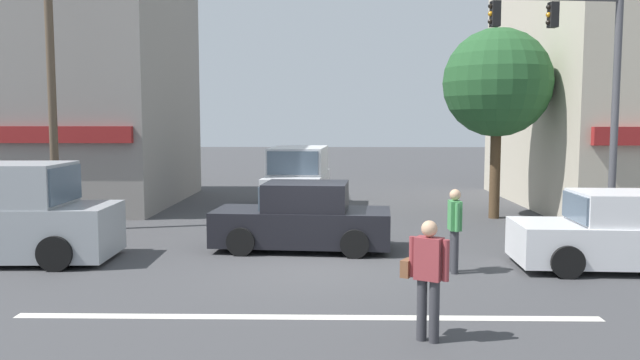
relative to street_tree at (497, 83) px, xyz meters
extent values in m
plane|color=#3D3D3F|center=(-5.42, -6.45, -4.15)|extent=(120.00, 120.00, 0.00)
cube|color=silver|center=(-5.42, -9.95, -4.15)|extent=(9.00, 0.24, 0.01)
cube|color=gray|center=(-16.14, 3.49, 0.10)|extent=(10.82, 8.27, 8.49)
cylinder|color=#4C3823|center=(0.00, 0.00, -2.68)|extent=(0.32, 0.32, 2.94)
sphere|color=#235128|center=(0.00, 0.00, 0.02)|extent=(3.30, 3.30, 3.30)
cylinder|color=brown|center=(-12.57, -2.53, -0.48)|extent=(0.22, 0.22, 7.34)
cylinder|color=#47474C|center=(1.95, -3.67, -1.05)|extent=(0.18, 0.18, 6.20)
cube|color=black|center=(0.28, -3.86, 1.40)|extent=(0.23, 0.26, 0.60)
sphere|color=black|center=(0.16, -3.88, 1.58)|extent=(0.12, 0.12, 0.12)
sphere|color=orange|center=(0.16, -3.88, 1.40)|extent=(0.12, 0.12, 0.12)
sphere|color=black|center=(0.16, -3.88, 1.22)|extent=(0.12, 0.12, 0.12)
cube|color=black|center=(-1.15, -4.03, 1.40)|extent=(0.23, 0.26, 0.60)
sphere|color=black|center=(-1.27, -4.04, 1.58)|extent=(0.12, 0.12, 0.12)
sphere|color=orange|center=(-1.27, -4.04, 1.40)|extent=(0.12, 0.12, 0.12)
sphere|color=black|center=(-1.27, -4.04, 1.22)|extent=(0.12, 0.12, 0.12)
cube|color=black|center=(-5.74, -4.84, -3.61)|extent=(4.22, 2.01, 0.80)
cube|color=black|center=(-5.64, -4.84, -2.89)|extent=(2.02, 1.70, 0.64)
cube|color=#475666|center=(-6.60, -4.77, -2.89)|extent=(0.17, 1.44, 0.54)
cylinder|color=black|center=(-7.07, -5.58, -3.83)|extent=(0.65, 0.23, 0.64)
cylinder|color=black|center=(-6.94, -3.89, -3.83)|extent=(0.65, 0.23, 0.64)
cylinder|color=black|center=(-4.53, -5.78, -3.83)|extent=(0.65, 0.23, 0.64)
cylinder|color=black|center=(-4.40, -4.09, -3.83)|extent=(0.65, 0.23, 0.64)
cube|color=#999EA3|center=(-12.04, -6.21, -3.49)|extent=(4.65, 1.98, 1.10)
cube|color=#475666|center=(-10.72, -6.17, -2.49)|extent=(0.11, 1.66, 0.76)
cylinder|color=black|center=(-10.64, -5.24, -3.79)|extent=(0.73, 0.22, 0.72)
cylinder|color=black|center=(-10.58, -7.08, -3.79)|extent=(0.73, 0.22, 0.72)
cube|color=silver|center=(0.77, -6.69, -3.61)|extent=(4.17, 1.87, 0.80)
cube|color=silver|center=(0.87, -6.69, -2.89)|extent=(1.96, 1.64, 0.64)
cube|color=#475666|center=(-0.10, -6.65, -2.89)|extent=(0.12, 1.44, 0.54)
cylinder|color=black|center=(-0.54, -7.48, -3.83)|extent=(0.65, 0.21, 0.64)
cylinder|color=black|center=(-0.46, -5.78, -3.83)|extent=(0.65, 0.21, 0.64)
cube|color=silver|center=(-6.20, 1.95, -3.49)|extent=(2.15, 4.71, 1.10)
cube|color=silver|center=(-6.18, 2.24, -2.49)|extent=(2.01, 3.32, 0.90)
cube|color=#475666|center=(-6.29, 0.63, -2.49)|extent=(1.66, 0.17, 0.76)
cylinder|color=black|center=(-5.38, 0.46, -3.79)|extent=(0.25, 0.73, 0.72)
cylinder|color=black|center=(-7.22, 0.59, -3.79)|extent=(0.25, 0.73, 0.72)
cylinder|color=black|center=(-5.19, 3.31, -3.79)|extent=(0.25, 0.73, 0.72)
cylinder|color=black|center=(-7.02, 3.43, -3.79)|extent=(0.25, 0.73, 0.72)
cylinder|color=#333338|center=(-3.65, -11.00, -3.72)|extent=(0.14, 0.14, 0.86)
cylinder|color=#333338|center=(-3.80, -10.91, -3.72)|extent=(0.14, 0.14, 0.86)
cube|color=maroon|center=(-3.72, -10.96, -3.00)|extent=(0.42, 0.37, 0.58)
sphere|color=tan|center=(-3.72, -10.96, -2.59)|extent=(0.22, 0.22, 0.22)
cylinder|color=maroon|center=(-3.52, -11.08, -3.00)|extent=(0.09, 0.09, 0.56)
cylinder|color=maroon|center=(-3.93, -10.84, -3.00)|extent=(0.09, 0.09, 0.56)
cube|color=brown|center=(-3.98, -10.76, -3.17)|extent=(0.24, 0.30, 0.24)
cylinder|color=#333338|center=(-2.61, -7.15, -3.72)|extent=(0.14, 0.14, 0.86)
cylinder|color=#333338|center=(-2.61, -6.97, -3.72)|extent=(0.14, 0.14, 0.86)
cube|color=#3F8C4C|center=(-2.61, -7.06, -3.00)|extent=(0.22, 0.36, 0.58)
sphere|color=tan|center=(-2.61, -7.06, -2.59)|extent=(0.22, 0.22, 0.22)
cylinder|color=#3F8C4C|center=(-2.61, -7.30, -3.00)|extent=(0.09, 0.09, 0.56)
cylinder|color=#3F8C4C|center=(-2.61, -6.82, -3.00)|extent=(0.09, 0.09, 0.56)
camera|label=1|loc=(-5.04, -19.26, -1.15)|focal=35.00mm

